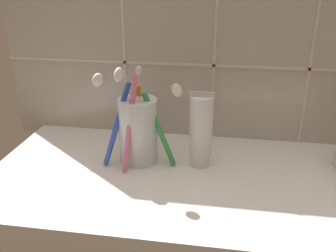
# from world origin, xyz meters

# --- Properties ---
(sink_counter) EXTENTS (0.69, 0.33, 0.02)m
(sink_counter) POSITION_xyz_m (0.00, 0.00, 0.01)
(sink_counter) COLOR white
(sink_counter) RESTS_ON ground
(tile_wall_backsplash) EXTENTS (0.79, 0.02, 0.44)m
(tile_wall_backsplash) POSITION_xyz_m (0.00, 0.17, 0.22)
(tile_wall_backsplash) COLOR #B7B2A8
(tile_wall_backsplash) RESTS_ON ground
(toothbrush_cup) EXTENTS (0.15, 0.14, 0.18)m
(toothbrush_cup) POSITION_xyz_m (-0.10, 0.04, 0.08)
(toothbrush_cup) COLOR silver
(toothbrush_cup) RESTS_ON sink_counter
(toothpaste_tube) EXTENTS (0.04, 0.04, 0.13)m
(toothpaste_tube) POSITION_xyz_m (0.01, 0.04, 0.09)
(toothpaste_tube) COLOR white
(toothpaste_tube) RESTS_ON sink_counter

